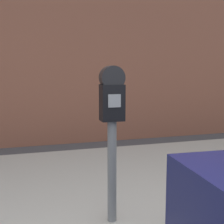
{
  "coord_description": "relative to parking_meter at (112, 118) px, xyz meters",
  "views": [
    {
      "loc": [
        -1.07,
        -1.41,
        1.51
      ],
      "look_at": [
        -0.33,
        1.12,
        1.12
      ],
      "focal_mm": 50.0,
      "sensor_mm": 36.0,
      "label": 1
    }
  ],
  "objects": [
    {
      "name": "sidewalk",
      "position": [
        0.33,
        1.08,
        -1.0
      ],
      "size": [
        24.0,
        2.8,
        0.13
      ],
      "color": "#ADAAA3",
      "rests_on": "ground_plane"
    },
    {
      "name": "parking_meter",
      "position": [
        0.0,
        0.0,
        0.0
      ],
      "size": [
        0.2,
        0.15,
        1.38
      ],
      "color": "slate",
      "rests_on": "sidewalk"
    }
  ]
}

